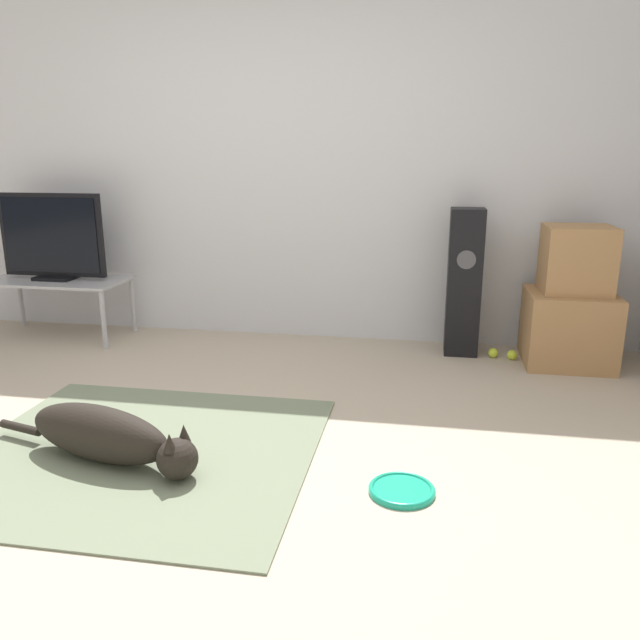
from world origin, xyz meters
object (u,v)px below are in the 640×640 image
cardboard_box_lower (568,328)px  tv_stand (57,285)px  floor_speaker (464,282)px  tennis_ball_by_boxes (493,353)px  dog (108,436)px  tv (52,238)px  frisbee (402,490)px  tennis_ball_near_speaker (512,355)px  cardboard_box_upper (577,260)px

cardboard_box_lower → tv_stand: (-3.66, 0.01, 0.15)m
floor_speaker → tennis_ball_by_boxes: bearing=-18.8°
dog → tv: bearing=126.7°
tv_stand → tv: bearing=90.0°
frisbee → tennis_ball_by_boxes: tennis_ball_by_boxes is taller
floor_speaker → tennis_ball_near_speaker: (0.34, -0.10, -0.47)m
cardboard_box_upper → tv: bearing=-179.9°
tv → cardboard_box_lower: bearing=-0.1°
frisbee → cardboard_box_lower: size_ratio=0.50×
cardboard_box_upper → tv_stand: bearing=-179.8°
cardboard_box_upper → tennis_ball_near_speaker: size_ratio=6.48×
frisbee → floor_speaker: bearing=80.8°
dog → frisbee: dog is taller
cardboard_box_upper → tv_stand: (-3.67, -0.01, -0.30)m
floor_speaker → tv: tv is taller
floor_speaker → tv: bearing=-178.0°
tv_stand → tv: size_ratio=1.28×
tv_stand → cardboard_box_lower: bearing=-0.1°
dog → tennis_ball_by_boxes: size_ratio=16.86×
cardboard_box_upper → tennis_ball_by_boxes: bearing=177.4°
cardboard_box_lower → tennis_ball_near_speaker: 0.40m
cardboard_box_upper → tennis_ball_near_speaker: cardboard_box_upper is taller
cardboard_box_upper → tv: tv is taller
dog → tv_stand: size_ratio=1.09×
dog → tv: 2.35m
frisbee → tennis_ball_near_speaker: (0.65, 1.85, 0.02)m
cardboard_box_upper → tennis_ball_near_speaker: (-0.35, -0.01, -0.66)m
tv → tennis_ball_by_boxes: size_ratio=12.11×
tv → tennis_ball_by_boxes: 3.28m
dog → cardboard_box_upper: size_ratio=2.60×
frisbee → floor_speaker: (0.31, 1.95, 0.49)m
cardboard_box_lower → floor_speaker: (-0.68, 0.11, 0.26)m
frisbee → tennis_ball_near_speaker: 1.96m
dog → frisbee: 1.32m
frisbee → cardboard_box_upper: bearing=61.5°
floor_speaker → tv_stand: size_ratio=0.98×
tv_stand → tennis_ball_by_boxes: 3.22m
tv_stand → tennis_ball_near_speaker: bearing=0.1°
tv_stand → tennis_ball_by_boxes: tv_stand is taller
frisbee → tv_stand: bearing=145.4°
cardboard_box_upper → tennis_ball_near_speaker: 0.75m
floor_speaker → tv_stand: floor_speaker is taller
frisbee → tv: size_ratio=0.34×
cardboard_box_lower → tennis_ball_near_speaker: cardboard_box_lower is taller
tv_stand → dog: bearing=-53.2°
dog → tennis_ball_near_speaker: (1.96, 1.82, -0.10)m
floor_speaker → tv_stand: (-2.98, -0.11, -0.11)m
floor_speaker → tennis_ball_near_speaker: size_ratio=15.15×
dog → tennis_ball_near_speaker: bearing=42.8°
cardboard_box_upper → tv_stand: size_ratio=0.42×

